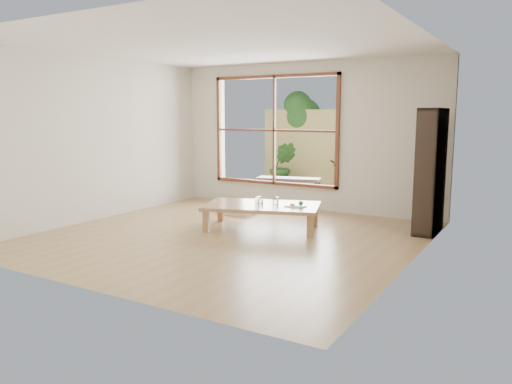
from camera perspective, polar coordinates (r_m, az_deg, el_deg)
ground at (r=7.03m, az=-3.06°, el=-5.07°), size 5.00×5.00×0.00m
low_table at (r=7.42m, az=0.70°, el=-1.77°), size 1.89×1.43×0.37m
floor_cushion at (r=8.67m, az=-1.73°, el=-2.11°), size 0.60×0.60×0.09m
bookshelf at (r=7.53m, az=19.32°, el=2.25°), size 0.28×0.80×1.78m
glass_tall at (r=7.24m, az=0.13°, el=-1.20°), size 0.06×0.06×0.12m
glass_mid at (r=7.42m, az=2.29°, el=-0.99°), size 0.08×0.08×0.11m
glass_short at (r=7.55m, az=0.33°, el=-0.88°), size 0.07×0.07×0.10m
glass_small at (r=7.46m, az=0.61°, el=-1.08°), size 0.06×0.06×0.07m
food_tray at (r=7.25m, az=4.66°, el=-1.53°), size 0.28×0.21×0.08m
deck at (r=10.36m, az=5.10°, el=-0.57°), size 2.80×2.00×0.05m
garden_bench at (r=10.12m, az=3.74°, el=1.31°), size 1.32×0.66×0.40m
bamboo_fence at (r=11.16m, az=7.38°, el=4.72°), size 2.80×0.06×1.80m
shrub_right at (r=10.73m, az=10.75°, el=2.30°), size 0.95×0.86×0.94m
shrub_left at (r=11.10m, az=3.05°, el=2.97°), size 0.71×0.65×1.06m
garden_tree at (r=11.69m, az=4.96°, el=8.50°), size 1.04×0.85×2.22m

